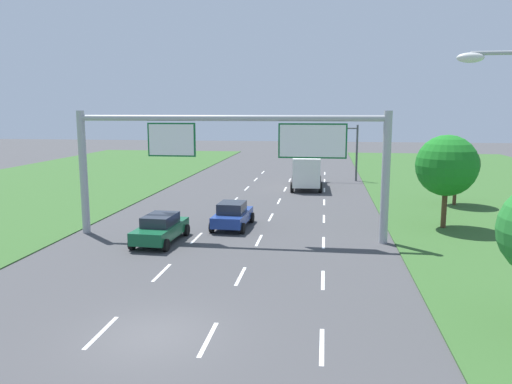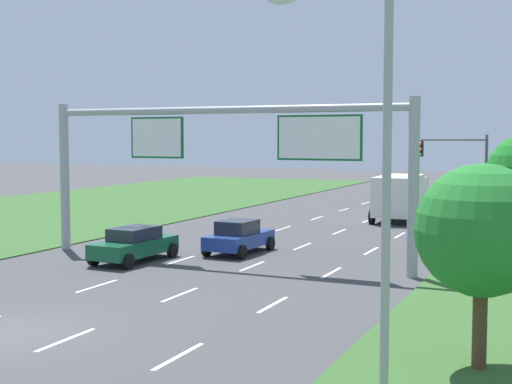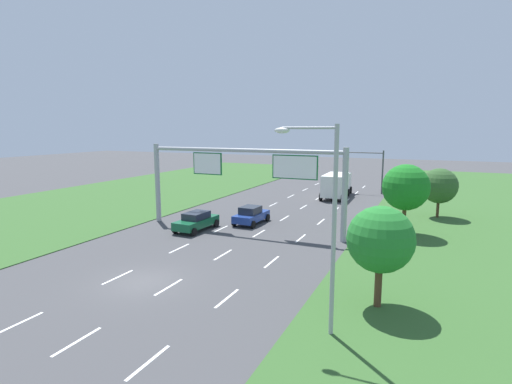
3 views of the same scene
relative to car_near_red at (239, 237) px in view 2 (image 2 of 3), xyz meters
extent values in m
plane|color=#424244|center=(0.23, -14.80, -0.78)|extent=(200.00, 200.00, 0.00)
cube|color=white|center=(-1.52, -8.80, -0.77)|extent=(0.14, 2.40, 0.01)
cube|color=white|center=(-1.52, -2.80, -0.77)|extent=(0.14, 2.40, 0.01)
cube|color=white|center=(-1.52, 3.20, -0.77)|extent=(0.14, 2.40, 0.01)
cube|color=white|center=(-1.52, 9.20, -0.77)|extent=(0.14, 2.40, 0.01)
cube|color=white|center=(-1.52, 15.20, -0.77)|extent=(0.14, 2.40, 0.01)
cube|color=white|center=(-1.52, 21.20, -0.77)|extent=(0.14, 2.40, 0.01)
cube|color=white|center=(-1.52, 27.20, -0.77)|extent=(0.14, 2.40, 0.01)
cube|color=white|center=(1.98, -14.80, -0.77)|extent=(0.14, 2.40, 0.01)
cube|color=white|center=(1.98, -8.80, -0.77)|extent=(0.14, 2.40, 0.01)
cube|color=white|center=(1.98, -2.80, -0.77)|extent=(0.14, 2.40, 0.01)
cube|color=white|center=(1.98, 3.20, -0.77)|extent=(0.14, 2.40, 0.01)
cube|color=white|center=(1.98, 9.20, -0.77)|extent=(0.14, 2.40, 0.01)
cube|color=white|center=(1.98, 15.20, -0.77)|extent=(0.14, 2.40, 0.01)
cube|color=white|center=(1.98, 21.20, -0.77)|extent=(0.14, 2.40, 0.01)
cube|color=white|center=(1.98, 27.20, -0.77)|extent=(0.14, 2.40, 0.01)
cube|color=white|center=(5.48, -14.80, -0.77)|extent=(0.14, 2.40, 0.01)
cube|color=white|center=(5.48, -8.80, -0.77)|extent=(0.14, 2.40, 0.01)
cube|color=white|center=(5.48, -2.80, -0.77)|extent=(0.14, 2.40, 0.01)
cube|color=white|center=(5.48, 3.20, -0.77)|extent=(0.14, 2.40, 0.01)
cube|color=white|center=(5.48, 9.20, -0.77)|extent=(0.14, 2.40, 0.01)
cube|color=white|center=(5.48, 15.20, -0.77)|extent=(0.14, 2.40, 0.01)
cube|color=white|center=(5.48, 21.20, -0.77)|extent=(0.14, 2.40, 0.01)
cube|color=white|center=(5.48, 27.20, -0.77)|extent=(0.14, 2.40, 0.01)
cube|color=navy|center=(0.00, 0.05, -0.14)|extent=(1.94, 4.11, 0.63)
cube|color=#232833|center=(-0.01, -0.14, 0.48)|extent=(1.55, 1.89, 0.63)
cylinder|color=black|center=(-0.85, 1.56, -0.46)|extent=(0.25, 0.65, 0.64)
cylinder|color=black|center=(0.97, 1.48, -0.46)|extent=(0.25, 0.65, 0.64)
cylinder|color=black|center=(-0.97, -1.39, -0.46)|extent=(0.25, 0.65, 0.64)
cylinder|color=black|center=(0.85, -1.46, -0.46)|extent=(0.25, 0.65, 0.64)
cube|color=#145633|center=(-3.20, -3.91, -0.13)|extent=(1.97, 4.44, 0.65)
cube|color=#232833|center=(-3.19, -3.89, 0.46)|extent=(1.56, 2.24, 0.54)
cylinder|color=black|center=(-4.03, -2.24, -0.46)|extent=(0.25, 0.65, 0.64)
cylinder|color=black|center=(-2.21, -2.32, -0.46)|extent=(0.25, 0.65, 0.64)
cylinder|color=black|center=(-4.18, -5.49, -0.46)|extent=(0.25, 0.65, 0.64)
cylinder|color=black|center=(-2.36, -5.58, -0.46)|extent=(0.25, 0.65, 0.64)
cube|color=silver|center=(3.72, 19.85, 0.77)|extent=(2.27, 2.17, 2.20)
cube|color=silver|center=(3.85, 15.82, 0.92)|extent=(2.54, 5.73, 2.49)
cylinder|color=black|center=(2.58, 20.31, -0.33)|extent=(0.31, 0.91, 0.90)
cylinder|color=black|center=(4.84, 20.38, -0.33)|extent=(0.31, 0.91, 0.90)
cylinder|color=black|center=(2.57, 18.01, -0.33)|extent=(0.31, 0.91, 0.90)
cylinder|color=black|center=(4.99, 18.09, -0.33)|extent=(0.31, 0.91, 0.90)
cylinder|color=black|center=(2.71, 13.55, -0.33)|extent=(0.31, 0.91, 0.90)
cylinder|color=black|center=(5.13, 13.63, -0.33)|extent=(0.31, 0.91, 0.90)
cylinder|color=#9EA0A5|center=(-8.17, -2.40, 2.72)|extent=(0.44, 0.44, 7.00)
cylinder|color=#9EA0A5|center=(8.63, -2.40, 2.72)|extent=(0.44, 0.44, 7.00)
cylinder|color=#9EA0A5|center=(0.23, -2.40, 5.82)|extent=(16.80, 0.32, 0.32)
cube|color=#0C5B28|center=(-2.92, -2.40, 4.64)|extent=(2.69, 0.12, 1.85)
cube|color=white|center=(-2.92, -2.46, 4.64)|extent=(2.53, 0.01, 1.69)
cube|color=#0C5B28|center=(4.78, -2.40, 4.64)|extent=(3.62, 0.12, 1.85)
cube|color=white|center=(4.78, -2.46, 4.64)|extent=(3.46, 0.01, 1.69)
cylinder|color=#47494F|center=(8.60, 21.47, 2.02)|extent=(0.20, 0.20, 5.60)
cylinder|color=#47494F|center=(6.35, 21.47, 4.47)|extent=(4.50, 0.14, 0.14)
cube|color=black|center=(4.10, 21.47, 3.82)|extent=(0.32, 0.36, 1.10)
sphere|color=red|center=(4.10, 21.26, 4.19)|extent=(0.22, 0.22, 0.22)
sphere|color=orange|center=(4.10, 21.26, 3.82)|extent=(0.22, 0.22, 0.22)
sphere|color=green|center=(4.10, 21.26, 3.45)|extent=(0.22, 0.22, 0.22)
cylinder|color=#9EA0A5|center=(11.02, -16.21, 3.47)|extent=(0.18, 0.18, 8.50)
cylinder|color=#513823|center=(12.42, -12.80, 0.29)|extent=(0.34, 0.34, 2.14)
sphere|color=#23782B|center=(12.42, -12.80, 2.52)|extent=(3.09, 3.09, 3.09)
camera|label=1|loc=(5.44, -28.98, 6.24)|focal=35.00mm
camera|label=2|loc=(14.40, -29.80, 4.67)|focal=50.00mm
camera|label=3|loc=(14.40, -31.30, 7.54)|focal=28.00mm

